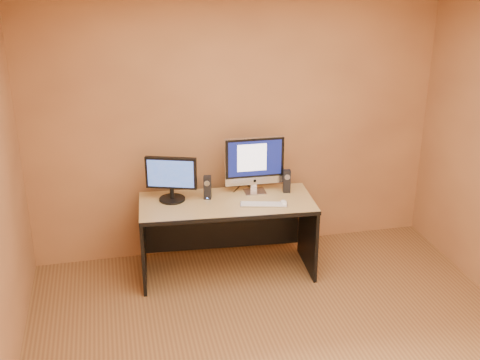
% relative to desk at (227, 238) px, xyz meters
% --- Properties ---
extents(walls, '(4.00, 4.00, 2.60)m').
position_rel_desk_xyz_m(walls, '(0.20, -1.48, 0.93)').
color(walls, '#AA7344').
rests_on(walls, ground).
extents(ceiling, '(4.00, 4.00, 0.00)m').
position_rel_desk_xyz_m(ceiling, '(0.20, -1.48, 2.23)').
color(ceiling, white).
rests_on(ceiling, walls).
extents(desk, '(1.63, 0.81, 0.73)m').
position_rel_desk_xyz_m(desk, '(0.00, 0.00, 0.00)').
color(desk, tan).
rests_on(desk, ground).
extents(imac, '(0.57, 0.22, 0.55)m').
position_rel_desk_xyz_m(imac, '(0.30, 0.16, 0.64)').
color(imac, '#B5B5BA').
rests_on(imac, desk).
extents(second_monitor, '(0.53, 0.38, 0.42)m').
position_rel_desk_xyz_m(second_monitor, '(-0.48, 0.15, 0.57)').
color(second_monitor, black).
rests_on(second_monitor, desk).
extents(speaker_left, '(0.08, 0.09, 0.22)m').
position_rel_desk_xyz_m(speaker_left, '(-0.16, 0.12, 0.48)').
color(speaker_left, black).
rests_on(speaker_left, desk).
extents(speaker_right, '(0.08, 0.08, 0.22)m').
position_rel_desk_xyz_m(speaker_right, '(0.60, 0.11, 0.48)').
color(speaker_right, black).
rests_on(speaker_right, desk).
extents(keyboard, '(0.44, 0.22, 0.02)m').
position_rel_desk_xyz_m(keyboard, '(0.31, -0.15, 0.38)').
color(keyboard, '#B8B8BD').
rests_on(keyboard, desk).
extents(mouse, '(0.06, 0.10, 0.04)m').
position_rel_desk_xyz_m(mouse, '(0.49, -0.16, 0.38)').
color(mouse, white).
rests_on(mouse, desk).
extents(cable_a, '(0.10, 0.20, 0.01)m').
position_rel_desk_xyz_m(cable_a, '(0.30, 0.26, 0.37)').
color(cable_a, black).
rests_on(cable_a, desk).
extents(cable_b, '(0.10, 0.15, 0.01)m').
position_rel_desk_xyz_m(cable_b, '(0.16, 0.28, 0.37)').
color(cable_b, black).
rests_on(cable_b, desk).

